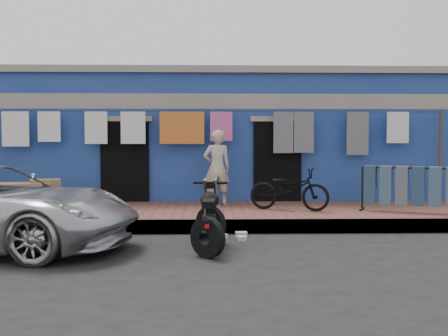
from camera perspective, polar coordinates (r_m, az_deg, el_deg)
ground at (r=8.57m, az=0.38°, el=-8.41°), size 80.00×80.00×0.00m
sidewalk at (r=11.51m, az=-0.14°, el=-4.84°), size 28.00×3.00×0.25m
curb at (r=10.07m, az=0.07°, el=-5.97°), size 28.00×0.10×0.25m
building at (r=15.38m, az=-0.52°, el=2.96°), size 12.20×5.20×3.36m
clothesline at (r=12.64m, az=-1.69°, el=3.58°), size 10.06×0.06×2.10m
seated_person at (r=12.25m, az=-0.72°, el=0.06°), size 0.65×0.48×1.63m
bicycle at (r=11.39m, az=6.65°, el=-1.67°), size 1.71×1.12×1.04m
motorcycle at (r=8.60m, az=-1.52°, el=-4.97°), size 0.68×1.60×1.01m
charpoy at (r=12.51m, az=-19.31°, el=-2.51°), size 1.94×1.38×0.56m
jeans_rack at (r=11.61m, az=18.38°, el=-1.99°), size 2.23×1.83×0.93m
litter_a at (r=9.75m, az=1.76°, el=-6.75°), size 0.20×0.17×0.09m
litter_b at (r=9.55m, az=-0.23°, el=-6.97°), size 0.21×0.20×0.08m
litter_c at (r=9.41m, az=1.81°, el=-7.15°), size 0.16×0.19×0.07m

